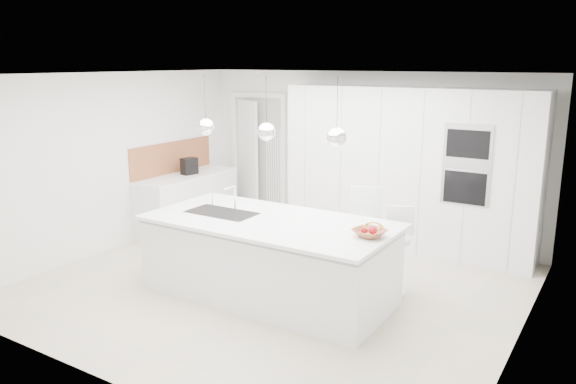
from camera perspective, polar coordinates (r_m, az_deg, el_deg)
The scene contains 26 objects.
floor at distance 6.88m, azimuth -1.34°, elevation -9.44°, with size 5.50×5.50×0.00m, color beige.
wall_back at distance 8.67m, azimuth 7.74°, elevation 3.78°, with size 5.50×5.50×0.00m, color white.
wall_left at distance 8.31m, azimuth -17.46°, elevation 2.90°, with size 5.00×5.00×0.00m, color white.
ceiling at distance 6.36m, azimuth -1.46°, elevation 11.85°, with size 5.50×5.50×0.00m, color white.
tall_cabinets at distance 8.11m, azimuth 11.99°, elevation 2.26°, with size 3.60×0.60×2.30m, color white.
oven_stack at distance 7.53m, azimuth 17.68°, elevation 2.63°, with size 0.62×0.04×1.05m, color #A5A5A8, non-canonical shape.
doorway_frame at distance 9.63m, azimuth -3.01°, elevation 3.46°, with size 1.11×0.08×2.13m, color white, non-canonical shape.
hallway_door at distance 9.74m, azimuth -4.39°, elevation 3.43°, with size 0.82×0.04×2.00m, color white.
radiator at distance 9.48m, azimuth -1.45°, elevation 2.24°, with size 0.32×0.04×1.40m, color white, non-canonical shape.
left_base_cabinets at distance 9.09m, azimuth -10.15°, elevation -1.15°, with size 0.60×1.80×0.86m, color white.
left_worktop at distance 8.99m, azimuth -10.27°, elevation 1.63°, with size 0.62×1.82×0.04m, color white.
oak_backsplash at distance 9.14m, azimuth -11.68°, elevation 3.47°, with size 0.02×1.80×0.50m, color #A7653F.
island_base at distance 6.44m, azimuth -2.09°, elevation -6.96°, with size 2.80×1.20×0.86m, color white.
island_worktop at distance 6.34m, azimuth -1.87°, elevation -3.01°, with size 2.84×1.40×0.04m, color white.
island_sink at distance 6.69m, azimuth -6.74°, elevation -2.76°, with size 0.84×0.44×0.18m, color #3F3F42, non-canonical shape.
island_tap at distance 6.75m, azimuth -5.40°, elevation -0.56°, with size 0.02×0.02×0.30m, color white.
pendant_left at distance 6.61m, azimuth -8.36°, elevation 6.55°, with size 0.20×0.20×0.20m, color white.
pendant_mid at distance 6.10m, azimuth -2.20°, elevation 6.13°, with size 0.20×0.20×0.20m, color white.
pendant_right at distance 5.67m, azimuth 4.97°, elevation 5.55°, with size 0.20×0.20×0.20m, color white.
fruit_bowl at distance 5.78m, azimuth 8.27°, elevation -4.13°, with size 0.33×0.33×0.08m, color #A7653F.
espresso_machine at distance 8.98m, azimuth -10.00°, elevation 2.61°, with size 0.16×0.24×0.26m, color black.
bar_stool_left at distance 6.83m, azimuth 7.32°, elevation -4.53°, with size 0.38×0.53×1.17m, color white, non-canonical shape.
bar_stool_right at distance 6.58m, azimuth 10.79°, elevation -6.03°, with size 0.34×0.47×1.02m, color white, non-canonical shape.
apple_a at distance 5.76m, azimuth 8.61°, elevation -3.86°, with size 0.09×0.09×0.09m, color #B31220.
apple_b at distance 5.79m, azimuth 7.75°, elevation -3.82°, with size 0.07×0.07×0.07m, color #B31220.
banana_bunch at distance 5.77m, azimuth 8.67°, elevation -3.49°, with size 0.20×0.20×0.03m, color gold.
Camera 1 is at (3.50, -5.30, 2.65)m, focal length 35.00 mm.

